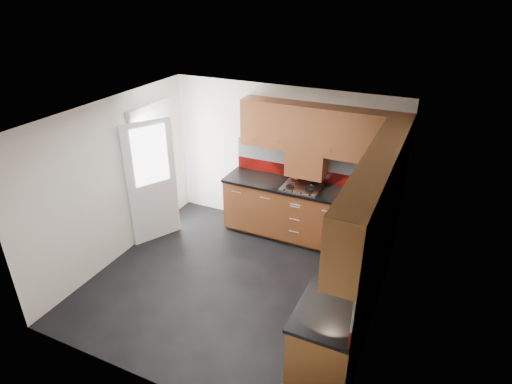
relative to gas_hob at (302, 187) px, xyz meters
The scene contains 14 objects.
room 1.63m from the gas_hob, 107.03° to the right, with size 4.00×3.80×2.64m.
base_cabinets 1.10m from the gas_hob, 50.67° to the right, with size 2.70×3.20×0.95m.
countertop 0.98m from the gas_hob, 51.77° to the right, with size 2.72×3.22×0.04m.
backsplash 1.02m from the gas_hob, 33.28° to the right, with size 2.70×3.20×0.54m.
upper_cabinets 1.36m from the gas_hob, 41.51° to the right, with size 2.50×3.20×0.72m.
extractor_hood 0.37m from the gas_hob, 90.00° to the left, with size 0.60×0.33×0.40m, color brown.
glass_cabinet 1.61m from the gas_hob, 17.76° to the right, with size 0.32×0.80×0.66m.
back_door 2.35m from the gas_hob, 162.10° to the right, with size 0.42×1.19×2.04m.
gas_hob is the anchor object (origin of this frame).
utensil_pot 0.29m from the gas_hob, 126.94° to the left, with size 0.11×0.11×0.38m.
toaster 1.29m from the gas_hob, ahead, with size 0.30×0.20×0.21m.
food_processor 1.64m from the gas_hob, 45.96° to the right, with size 0.18×0.18×0.29m.
paper_towel 1.71m from the gas_hob, 40.93° to the right, with size 0.12×0.12×0.25m, color white.
orange_cloth 1.23m from the gas_hob, 18.38° to the right, with size 0.14×0.12×0.02m, color #F44B1B.
Camera 1 is at (2.29, -4.19, 3.84)m, focal length 30.00 mm.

